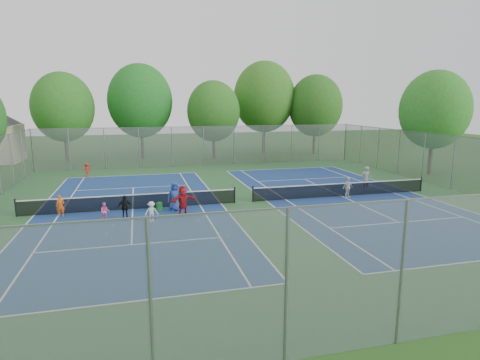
% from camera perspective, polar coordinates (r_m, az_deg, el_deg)
% --- Properties ---
extents(ground, '(120.00, 120.00, 0.00)m').
position_cam_1_polar(ground, '(26.08, 0.55, -3.21)').
color(ground, '#245119').
rests_on(ground, ground).
extents(court_pad, '(32.00, 32.00, 0.01)m').
position_cam_1_polar(court_pad, '(26.08, 0.55, -3.20)').
color(court_pad, '#2A5930').
rests_on(court_pad, ground).
extents(court_left, '(10.97, 23.77, 0.01)m').
position_cam_1_polar(court_left, '(25.26, -15.03, -4.03)').
color(court_left, navy).
rests_on(court_left, court_pad).
extents(court_right, '(10.97, 23.77, 0.01)m').
position_cam_1_polar(court_right, '(28.64, 14.22, -2.23)').
color(court_right, navy).
rests_on(court_right, court_pad).
extents(net_left, '(12.87, 0.10, 0.91)m').
position_cam_1_polar(net_left, '(25.15, -15.08, -3.07)').
color(net_left, black).
rests_on(net_left, ground).
extents(net_right, '(12.87, 0.10, 0.91)m').
position_cam_1_polar(net_right, '(28.55, 14.26, -1.37)').
color(net_right, black).
rests_on(net_right, ground).
extents(fence_north, '(32.00, 0.10, 4.00)m').
position_cam_1_polar(fence_north, '(41.19, -5.20, 4.82)').
color(fence_north, gray).
rests_on(fence_north, ground).
extents(fence_south, '(32.00, 0.10, 4.00)m').
position_cam_1_polar(fence_south, '(11.53, 21.98, -12.30)').
color(fence_south, gray).
rests_on(fence_south, ground).
extents(fence_east, '(0.10, 32.00, 4.00)m').
position_cam_1_polar(fence_east, '(33.51, 28.05, 2.15)').
color(fence_east, gray).
rests_on(fence_east, ground).
extents(tree_nw, '(6.40, 6.40, 9.58)m').
position_cam_1_polar(tree_nw, '(47.04, -23.87, 9.46)').
color(tree_nw, '#443326').
rests_on(tree_nw, ground).
extents(tree_nl, '(7.20, 7.20, 10.69)m').
position_cam_1_polar(tree_nl, '(47.44, -14.00, 10.85)').
color(tree_nl, '#443326').
rests_on(tree_nl, ground).
extents(tree_nc, '(6.00, 6.00, 8.85)m').
position_cam_1_polar(tree_nc, '(46.23, -3.80, 9.73)').
color(tree_nc, '#443326').
rests_on(tree_nc, ground).
extents(tree_nr, '(7.60, 7.60, 11.42)m').
position_cam_1_polar(tree_nr, '(50.86, 3.47, 11.70)').
color(tree_nr, '#443326').
rests_on(tree_nr, ground).
extents(tree_ne, '(6.60, 6.60, 9.77)m').
position_cam_1_polar(tree_ne, '(51.18, 10.67, 10.33)').
color(tree_ne, '#443326').
rests_on(tree_ne, ground).
extents(tree_side_e, '(6.00, 6.00, 9.20)m').
position_cam_1_polar(tree_side_e, '(39.72, 25.95, 8.96)').
color(tree_side_e, '#443326').
rests_on(tree_side_e, ground).
extents(ball_crate, '(0.44, 0.44, 0.29)m').
position_cam_1_polar(ball_crate, '(22.91, -12.11, -5.11)').
color(ball_crate, '#1A36C8').
rests_on(ball_crate, ground).
extents(ball_hopper, '(0.35, 0.35, 0.53)m').
position_cam_1_polar(ball_hopper, '(24.47, -11.39, -3.75)').
color(ball_hopper, '#268B2D').
rests_on(ball_hopper, ground).
extents(student_a, '(0.49, 0.36, 1.25)m').
position_cam_1_polar(student_a, '(24.92, -24.18, -3.39)').
color(student_a, '#CD5613').
rests_on(student_a, ground).
extents(student_b, '(0.50, 0.39, 1.02)m').
position_cam_1_polar(student_b, '(23.25, -18.65, -4.28)').
color(student_b, pink).
rests_on(student_b, ground).
extents(student_c, '(0.80, 0.55, 1.14)m').
position_cam_1_polar(student_c, '(22.31, -12.47, -4.42)').
color(student_c, beige).
rests_on(student_c, ground).
extents(student_d, '(0.86, 0.55, 1.37)m').
position_cam_1_polar(student_d, '(23.15, -16.09, -3.75)').
color(student_d, black).
rests_on(student_d, ground).
extents(student_e, '(0.91, 0.65, 1.75)m').
position_cam_1_polar(student_e, '(24.25, -9.28, -2.32)').
color(student_e, navy).
rests_on(student_e, ground).
extents(student_f, '(1.68, 0.99, 1.73)m').
position_cam_1_polar(student_f, '(23.21, -8.11, -2.92)').
color(student_f, '#A6171D').
rests_on(student_f, ground).
extents(child_far_baseline, '(0.86, 0.57, 1.23)m').
position_cam_1_polar(child_far_baseline, '(37.37, -20.93, 1.36)').
color(child_far_baseline, '#A92618').
rests_on(child_far_baseline, ground).
extents(instructor, '(0.67, 0.45, 1.80)m').
position_cam_1_polar(instructor, '(30.83, 17.45, 0.21)').
color(instructor, gray).
rests_on(instructor, ground).
extents(teen_court_b, '(0.89, 0.57, 1.41)m').
position_cam_1_polar(teen_court_b, '(28.17, 15.07, -1.05)').
color(teen_court_b, silver).
rests_on(teen_court_b, ground).
extents(tennis_ball_0, '(0.07, 0.07, 0.07)m').
position_cam_1_polar(tennis_ball_0, '(19.57, -27.30, -9.27)').
color(tennis_ball_0, '#B6D030').
rests_on(tennis_ball_0, ground).
extents(tennis_ball_1, '(0.07, 0.07, 0.07)m').
position_cam_1_polar(tennis_ball_1, '(19.26, -3.78, -8.34)').
color(tennis_ball_1, yellow).
rests_on(tennis_ball_1, ground).
extents(tennis_ball_2, '(0.07, 0.07, 0.07)m').
position_cam_1_polar(tennis_ball_2, '(18.95, -2.89, -8.66)').
color(tennis_ball_2, '#CAD631').
rests_on(tennis_ball_2, ground).
extents(tennis_ball_3, '(0.07, 0.07, 0.07)m').
position_cam_1_polar(tennis_ball_3, '(22.54, -21.45, -6.20)').
color(tennis_ball_3, '#A7C12C').
rests_on(tennis_ball_3, ground).
extents(tennis_ball_4, '(0.07, 0.07, 0.07)m').
position_cam_1_polar(tennis_ball_4, '(22.20, -17.56, -6.20)').
color(tennis_ball_4, '#E0F539').
rests_on(tennis_ball_4, ground).
extents(tennis_ball_5, '(0.07, 0.07, 0.07)m').
position_cam_1_polar(tennis_ball_5, '(24.20, -11.93, -4.50)').
color(tennis_ball_5, '#C1D631').
rests_on(tennis_ball_5, ground).
extents(tennis_ball_6, '(0.07, 0.07, 0.07)m').
position_cam_1_polar(tennis_ball_6, '(19.34, -22.79, -9.12)').
color(tennis_ball_6, gold).
rests_on(tennis_ball_6, ground).
extents(tennis_ball_7, '(0.07, 0.07, 0.07)m').
position_cam_1_polar(tennis_ball_7, '(19.56, -1.77, -8.01)').
color(tennis_ball_7, '#C3D331').
rests_on(tennis_ball_7, ground).
extents(tennis_ball_8, '(0.07, 0.07, 0.07)m').
position_cam_1_polar(tennis_ball_8, '(22.10, -6.00, -5.81)').
color(tennis_ball_8, '#D7EF37').
rests_on(tennis_ball_8, ground).
extents(tennis_ball_9, '(0.07, 0.07, 0.07)m').
position_cam_1_polar(tennis_ball_9, '(20.89, -18.49, -7.34)').
color(tennis_ball_9, '#C3EB36').
rests_on(tennis_ball_9, ground).
extents(tennis_ball_10, '(0.07, 0.07, 0.07)m').
position_cam_1_polar(tennis_ball_10, '(23.03, -17.05, -5.55)').
color(tennis_ball_10, '#B6CA2F').
rests_on(tennis_ball_10, ground).
extents(tennis_ball_11, '(0.07, 0.07, 0.07)m').
position_cam_1_polar(tennis_ball_11, '(23.13, -17.98, -5.54)').
color(tennis_ball_11, '#9FC32D').
rests_on(tennis_ball_11, ground).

